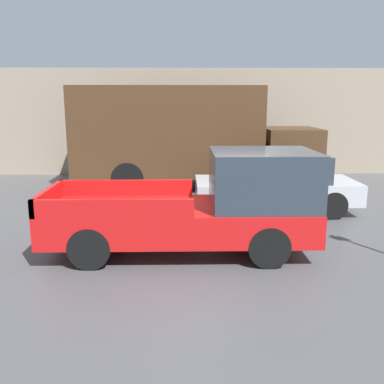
{
  "coord_description": "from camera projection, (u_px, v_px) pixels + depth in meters",
  "views": [
    {
      "loc": [
        -0.73,
        -9.0,
        3.15
      ],
      "look_at": [
        -0.53,
        0.52,
        1.06
      ],
      "focal_mm": 40.0,
      "sensor_mm": 36.0,
      "label": 1
    }
  ],
  "objects": [
    {
      "name": "ground_plane",
      "position": [
        216.0,
        244.0,
        9.48
      ],
      "size": [
        60.0,
        60.0,
        0.0
      ],
      "primitive_type": "plane",
      "color": "#4C4C4F"
    },
    {
      "name": "building_wall",
      "position": [
        201.0,
        122.0,
        17.79
      ],
      "size": [
        28.0,
        0.15,
        4.36
      ],
      "color": "gray",
      "rests_on": "ground"
    },
    {
      "name": "pickup_truck",
      "position": [
        207.0,
        206.0,
        8.79
      ],
      "size": [
        5.45,
        2.02,
        2.12
      ],
      "color": "red",
      "rests_on": "ground"
    },
    {
      "name": "car",
      "position": [
        277.0,
        183.0,
        12.03
      ],
      "size": [
        4.47,
        1.88,
        1.63
      ],
      "color": "#B7BABF",
      "rests_on": "ground"
    },
    {
      "name": "delivery_truck",
      "position": [
        184.0,
        134.0,
        14.97
      ],
      "size": [
        8.49,
        2.4,
        3.56
      ],
      "color": "#472D19",
      "rests_on": "ground"
    }
  ]
}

